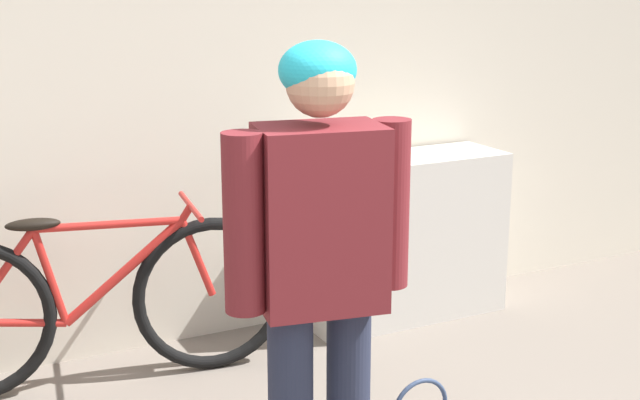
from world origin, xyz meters
TOP-DOWN VIEW (x-y plane):
  - wall_back at (0.00, 2.62)m, footprint 8.00×0.07m
  - side_shelf at (1.24, 2.38)m, footprint 1.05×0.38m
  - person at (0.04, 0.98)m, footprint 0.61×0.32m
  - bicycle at (-0.37, 2.30)m, footprint 1.71×0.46m
  - banana at (1.09, 2.38)m, footprint 0.33×0.09m

SIDE VIEW (x-z plane):
  - bicycle at x=-0.37m, z-range -0.02..0.76m
  - side_shelf at x=1.24m, z-range 0.00..0.84m
  - banana at x=1.09m, z-range 0.84..0.88m
  - person at x=0.04m, z-range 0.14..1.70m
  - wall_back at x=0.00m, z-range 0.00..2.60m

